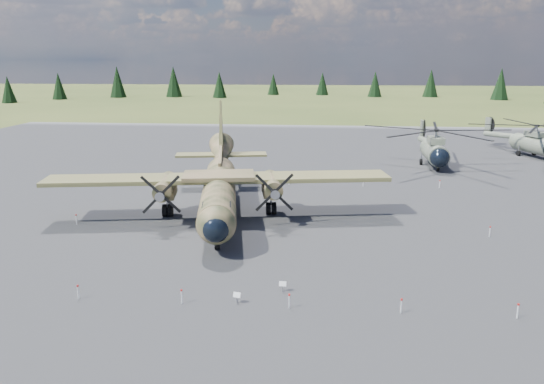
{
  "coord_description": "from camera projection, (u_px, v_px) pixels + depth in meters",
  "views": [
    {
      "loc": [
        3.66,
        -40.03,
        13.22
      ],
      "look_at": [
        -0.47,
        2.0,
        2.64
      ],
      "focal_mm": 35.0,
      "sensor_mm": 36.0,
      "label": 1
    }
  ],
  "objects": [
    {
      "name": "helicopter_near",
      "position": [
        435.0,
        140.0,
        66.43
      ],
      "size": [
        19.38,
        22.59,
        4.82
      ],
      "rotation": [
        0.0,
        0.0,
        -0.02
      ],
      "color": "slate",
      "rests_on": "ground"
    },
    {
      "name": "barrier_fence",
      "position": [
        270.0,
        224.0,
        42.05
      ],
      "size": [
        33.12,
        29.62,
        0.85
      ],
      "color": "white",
      "rests_on": "ground"
    },
    {
      "name": "ground",
      "position": [
        275.0,
        230.0,
        42.2
      ],
      "size": [
        500.0,
        500.0,
        0.0
      ],
      "primitive_type": "plane",
      "color": "brown",
      "rests_on": "ground"
    },
    {
      "name": "treeline",
      "position": [
        277.0,
        169.0,
        41.59
      ],
      "size": [
        335.91,
        336.08,
        10.98
      ],
      "color": "black",
      "rests_on": "ground"
    },
    {
      "name": "info_placard_right",
      "position": [
        283.0,
        285.0,
        30.92
      ],
      "size": [
        0.43,
        0.2,
        0.67
      ],
      "rotation": [
        0.0,
        0.0,
        -0.05
      ],
      "color": "gray",
      "rests_on": "ground"
    },
    {
      "name": "transport_plane",
      "position": [
        219.0,
        183.0,
        46.13
      ],
      "size": [
        29.09,
        26.19,
        9.58
      ],
      "rotation": [
        0.0,
        0.0,
        0.17
      ],
      "color": "#2E371D",
      "rests_on": "ground"
    },
    {
      "name": "info_placard_left",
      "position": [
        237.0,
        296.0,
        29.45
      ],
      "size": [
        0.45,
        0.27,
        0.67
      ],
      "rotation": [
        0.0,
        0.0,
        -0.23
      ],
      "color": "gray",
      "rests_on": "ground"
    },
    {
      "name": "helicopter_mid",
      "position": [
        534.0,
        134.0,
        73.31
      ],
      "size": [
        22.6,
        22.99,
        4.55
      ],
      "rotation": [
        0.0,
        0.0,
        0.32
      ],
      "color": "slate",
      "rests_on": "ground"
    },
    {
      "name": "apron",
      "position": [
        285.0,
        199.0,
        51.85
      ],
      "size": [
        120.0,
        120.0,
        0.04
      ],
      "primitive_type": "cube",
      "color": "slate",
      "rests_on": "ground"
    }
  ]
}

